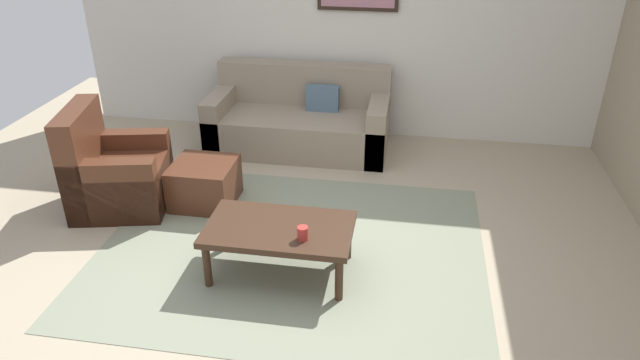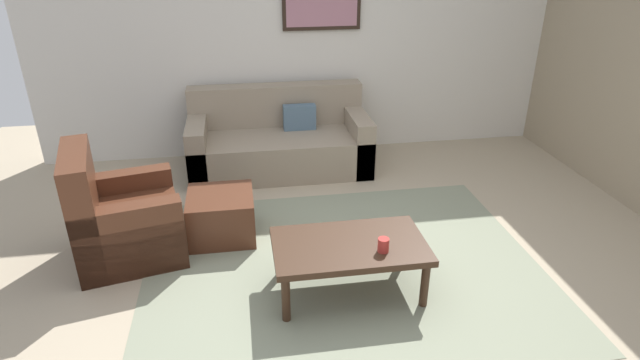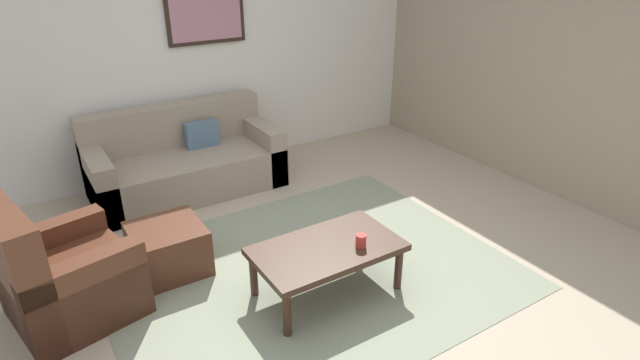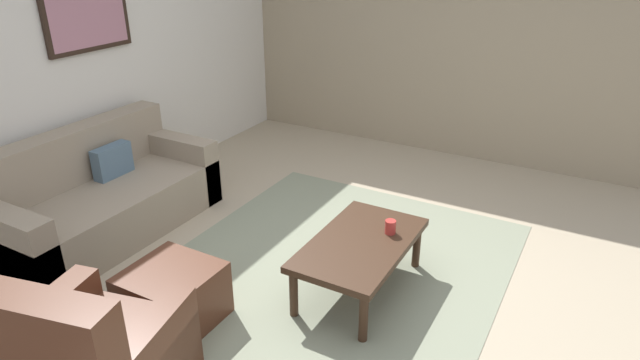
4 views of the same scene
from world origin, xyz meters
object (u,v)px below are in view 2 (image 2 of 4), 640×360
framed_artwork (322,4)px  armchair_leather (118,223)px  coffee_table (349,249)px  cup (383,245)px  ottoman (222,216)px  couch_main (279,141)px

framed_artwork → armchair_leather: bearing=-134.2°
coffee_table → cup: cup is taller
armchair_leather → ottoman: 0.83m
ottoman → framed_artwork: framed_artwork is taller
coffee_table → cup: 0.27m
armchair_leather → cup: bearing=-24.7°
couch_main → coffee_table: bearing=-82.8°
couch_main → cup: couch_main is taller
coffee_table → couch_main: bearing=97.2°
ottoman → framed_artwork: 2.69m
ottoman → armchair_leather: bearing=-167.6°
ottoman → coffee_table: 1.33m
coffee_table → cup: size_ratio=10.74×
armchair_leather → coffee_table: (1.74, -0.75, 0.05)m
couch_main → coffee_table: (0.30, -2.38, 0.06)m
ottoman → cup: 1.58m
ottoman → framed_artwork: size_ratio=0.64×
armchair_leather → ottoman: size_ratio=1.70×
cup → framed_artwork: bearing=89.1°
coffee_table → ottoman: bearing=135.0°
ottoman → framed_artwork: (1.19, 1.88, 1.51)m
armchair_leather → framed_artwork: (1.99, 2.05, 1.41)m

